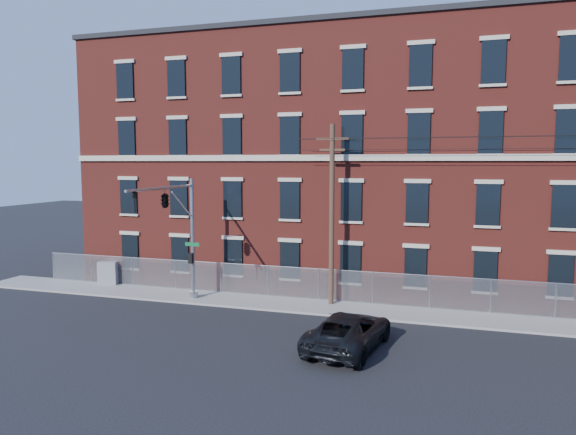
# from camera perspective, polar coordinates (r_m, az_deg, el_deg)

# --- Properties ---
(ground) EXTENTS (140.00, 140.00, 0.00)m
(ground) POSITION_cam_1_polar(r_m,az_deg,el_deg) (25.79, -2.58, -12.24)
(ground) COLOR black
(ground) RESTS_ON ground
(sidewalk) EXTENTS (65.00, 3.00, 0.12)m
(sidewalk) POSITION_cam_1_polar(r_m,az_deg,el_deg) (29.41, 24.07, -10.34)
(sidewalk) COLOR gray
(sidewalk) RESTS_ON ground
(mill_building) EXTENTS (55.30, 14.32, 16.30)m
(mill_building) POSITION_cam_1_polar(r_m,az_deg,el_deg) (37.18, 22.95, 5.64)
(mill_building) COLOR maroon
(mill_building) RESTS_ON ground
(chain_link_fence) EXTENTS (59.06, 0.06, 1.85)m
(chain_link_fence) POSITION_cam_1_polar(r_m,az_deg,el_deg) (30.41, 23.86, -7.86)
(chain_link_fence) COLOR #A5A8AD
(chain_link_fence) RESTS_ON ground
(traffic_signal_mast) EXTENTS (0.90, 6.75, 7.00)m
(traffic_signal_mast) POSITION_cam_1_polar(r_m,az_deg,el_deg) (29.12, -12.35, 0.57)
(traffic_signal_mast) COLOR #9EA0A5
(traffic_signal_mast) RESTS_ON ground
(utility_pole_near) EXTENTS (1.80, 0.28, 10.00)m
(utility_pole_near) POSITION_cam_1_polar(r_m,az_deg,el_deg) (29.47, 4.72, 0.66)
(utility_pole_near) COLOR #4F3527
(utility_pole_near) RESTS_ON ground
(pickup_truck) EXTENTS (3.42, 6.00, 1.58)m
(pickup_truck) POSITION_cam_1_polar(r_m,az_deg,el_deg) (23.61, 6.51, -12.00)
(pickup_truck) COLOR black
(pickup_truck) RESTS_ON ground
(utility_cabinet) EXTENTS (1.31, 0.87, 1.50)m
(utility_cabinet) POSITION_cam_1_polar(r_m,az_deg,el_deg) (36.69, -18.74, -5.65)
(utility_cabinet) COLOR gray
(utility_cabinet) RESTS_ON sidewalk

